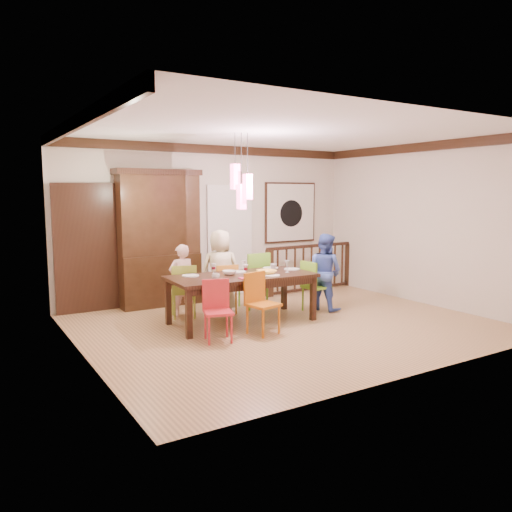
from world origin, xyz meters
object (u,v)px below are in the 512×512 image
dining_table (242,280)px  balustrade (311,267)px  person_far_mid (220,271)px  person_far_left (182,281)px  china_hutch (159,238)px  chair_end_right (316,282)px  person_end_right (325,272)px  chair_far_left (183,287)px

dining_table → balustrade: balustrade is taller
dining_table → person_far_mid: bearing=88.6°
person_far_left → person_far_mid: person_far_mid is taller
china_hutch → person_far_left: 1.15m
china_hutch → balustrade: (3.14, -0.35, -0.71)m
chair_end_right → balustrade: balustrade is taller
dining_table → person_end_right: size_ratio=1.74×
chair_far_left → balustrade: 3.22m
chair_far_left → china_hutch: bearing=-73.2°
balustrade → person_end_right: size_ratio=1.72×
dining_table → person_far_left: size_ratio=1.94×
chair_far_left → balustrade: (3.14, 0.69, 0.00)m
chair_far_left → person_far_mid: size_ratio=0.62×
china_hutch → person_far_mid: 1.32m
china_hutch → person_far_left: china_hutch is taller
chair_far_left → china_hutch: size_ratio=0.36×
chair_far_left → china_hutch: china_hutch is taller
balustrade → person_far_mid: person_far_mid is taller
person_end_right → chair_end_right: bearing=76.2°
china_hutch → person_far_left: size_ratio=2.04×
chair_far_left → person_far_left: bearing=-78.6°
chair_end_right → dining_table: bearing=85.1°
chair_end_right → person_far_left: 2.26m
balustrade → person_end_right: 1.71m
chair_far_left → person_end_right: size_ratio=0.66×
person_end_right → chair_far_left: bearing=54.5°
dining_table → chair_end_right: chair_end_right is taller
chair_end_right → person_end_right: (0.19, 0.01, 0.16)m
chair_far_left → person_far_mid: (0.70, 0.05, 0.20)m
chair_far_left → chair_end_right: size_ratio=1.00×
chair_far_left → person_end_right: bearing=177.9°
chair_end_right → person_far_left: size_ratio=0.73×
person_far_mid → chair_end_right: bearing=162.8°
balustrade → chair_end_right: bearing=-128.1°
person_far_left → balustrade: bearing=-166.4°
person_end_right → balustrade: bearing=-46.8°
chair_far_left → person_far_mid: bearing=-159.3°
balustrade → person_far_mid: bearing=-168.2°
balustrade → person_far_left: bearing=-171.7°
person_far_mid → person_end_right: (1.59, -0.83, -0.04)m
person_far_left → person_end_right: person_end_right is taller
chair_end_right → person_far_mid: size_ratio=0.62×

